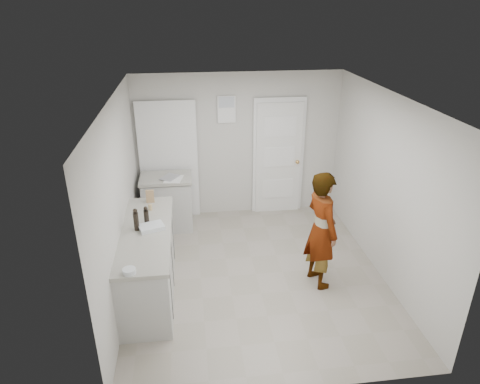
{
  "coord_description": "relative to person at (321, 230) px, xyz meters",
  "views": [
    {
      "loc": [
        -0.86,
        -4.97,
        3.59
      ],
      "look_at": [
        -0.18,
        0.4,
        1.11
      ],
      "focal_mm": 32.0,
      "sensor_mm": 36.0,
      "label": 1
    }
  ],
  "objects": [
    {
      "name": "egg_bowl",
      "position": [
        -2.36,
        -0.83,
        0.14
      ],
      "size": [
        0.14,
        0.14,
        0.05
      ],
      "color": "silver",
      "rests_on": "main_counter"
    },
    {
      "name": "papers",
      "position": [
        -1.93,
        1.7,
        0.12
      ],
      "size": [
        0.33,
        0.38,
        0.01
      ],
      "primitive_type": "cube",
      "rotation": [
        0.0,
        0.0,
        -0.2
      ],
      "color": "white",
      "rests_on": "side_counter"
    },
    {
      "name": "room_shell",
      "position": [
        -0.98,
        2.22,
        0.21
      ],
      "size": [
        4.0,
        4.0,
        4.0
      ],
      "color": "beige",
      "rests_on": "ground"
    },
    {
      "name": "side_counter",
      "position": [
        -2.06,
        1.82,
        -0.38
      ],
      "size": [
        0.84,
        0.61,
        0.93
      ],
      "color": "#BCBCB7",
      "rests_on": "ground"
    },
    {
      "name": "person",
      "position": [
        0.0,
        0.0,
        0.0
      ],
      "size": [
        0.53,
        0.68,
        1.63
      ],
      "primitive_type": "imported",
      "rotation": [
        0.0,
        0.0,
        1.84
      ],
      "color": "silver",
      "rests_on": "ground"
    },
    {
      "name": "cake_mix_box",
      "position": [
        -2.24,
        0.89,
        0.2
      ],
      "size": [
        0.12,
        0.06,
        0.18
      ],
      "primitive_type": "cube",
      "rotation": [
        0.0,
        0.0,
        0.07
      ],
      "color": "#886244",
      "rests_on": "main_counter"
    },
    {
      "name": "baking_dish",
      "position": [
        -2.18,
        0.1,
        0.14
      ],
      "size": [
        0.36,
        0.3,
        0.05
      ],
      "rotation": [
        0.0,
        0.0,
        0.33
      ],
      "color": "silver",
      "rests_on": "main_counter"
    },
    {
      "name": "main_counter",
      "position": [
        -2.26,
        0.07,
        -0.39
      ],
      "size": [
        0.64,
        1.96,
        0.93
      ],
      "color": "#BCBCB7",
      "rests_on": "ground"
    },
    {
      "name": "oil_cruet_b",
      "position": [
        -2.36,
        0.1,
        0.25
      ],
      "size": [
        0.07,
        0.07,
        0.3
      ],
      "color": "black",
      "rests_on": "main_counter"
    },
    {
      "name": "oil_cruet_a",
      "position": [
        -2.25,
        0.24,
        0.23
      ],
      "size": [
        0.06,
        0.06,
        0.25
      ],
      "color": "black",
      "rests_on": "main_counter"
    },
    {
      "name": "ground",
      "position": [
        -0.81,
        0.27,
        -0.81
      ],
      "size": [
        4.0,
        4.0,
        0.0
      ],
      "primitive_type": "plane",
      "color": "gray",
      "rests_on": "ground"
    },
    {
      "name": "spice_jar",
      "position": [
        -2.23,
        0.64,
        0.15
      ],
      "size": [
        0.05,
        0.05,
        0.08
      ],
      "primitive_type": "cylinder",
      "color": "tan",
      "rests_on": "main_counter"
    }
  ]
}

